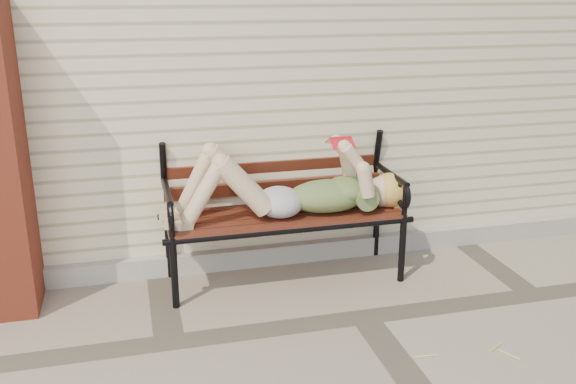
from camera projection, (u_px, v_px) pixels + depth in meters
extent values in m
plane|color=gray|center=(364.00, 317.00, 4.17)|extent=(80.00, 80.00, 0.00)
cube|color=beige|center=(263.00, 43.00, 6.47)|extent=(8.00, 4.00, 3.00)
cube|color=#9C978D|center=(320.00, 250.00, 5.04)|extent=(8.00, 0.10, 0.15)
cylinder|color=black|center=(174.00, 273.00, 4.22)|extent=(0.05, 0.05, 0.49)
cylinder|color=black|center=(169.00, 245.00, 4.68)|extent=(0.05, 0.05, 0.49)
cylinder|color=black|center=(402.00, 249.00, 4.61)|extent=(0.05, 0.05, 0.49)
cylinder|color=black|center=(376.00, 226.00, 5.06)|extent=(0.05, 0.05, 0.49)
cube|color=#582216|center=(284.00, 215.00, 4.57)|extent=(1.67, 0.54, 0.03)
cylinder|color=black|center=(293.00, 230.00, 4.35)|extent=(1.75, 0.04, 0.04)
cylinder|color=black|center=(276.00, 207.00, 4.80)|extent=(1.75, 0.04, 0.04)
torus|color=black|center=(272.00, 129.00, 4.73)|extent=(0.30, 0.04, 0.30)
ellipsoid|color=#0A3247|center=(327.00, 196.00, 4.57)|extent=(0.59, 0.34, 0.23)
ellipsoid|color=#0A3247|center=(345.00, 189.00, 4.59)|extent=(0.29, 0.33, 0.18)
ellipsoid|color=#ADACB1|center=(280.00, 202.00, 4.49)|extent=(0.33, 0.37, 0.21)
sphere|color=beige|center=(383.00, 191.00, 4.67)|extent=(0.24, 0.24, 0.24)
ellipsoid|color=gold|center=(390.00, 190.00, 4.68)|extent=(0.27, 0.28, 0.25)
cube|color=red|center=(340.00, 138.00, 4.46)|extent=(0.15, 0.02, 0.02)
cube|color=white|center=(342.00, 144.00, 4.43)|extent=(0.15, 0.10, 0.06)
cube|color=white|center=(338.00, 141.00, 4.51)|extent=(0.15, 0.10, 0.06)
cube|color=red|center=(343.00, 143.00, 4.42)|extent=(0.16, 0.10, 0.06)
cube|color=red|center=(338.00, 140.00, 4.51)|extent=(0.16, 0.10, 0.06)
cylinder|color=#D4BB67|center=(340.00, 352.00, 3.76)|extent=(0.13, 0.09, 0.01)
cylinder|color=#D4BB67|center=(250.00, 343.00, 3.85)|extent=(0.05, 0.10, 0.01)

